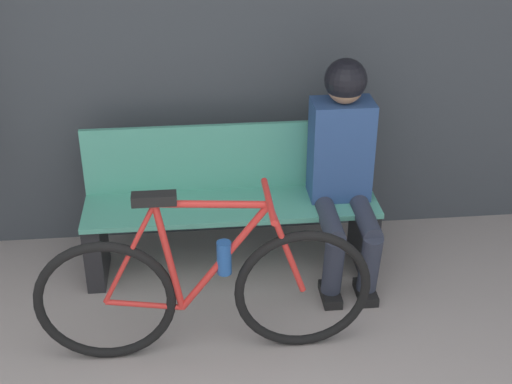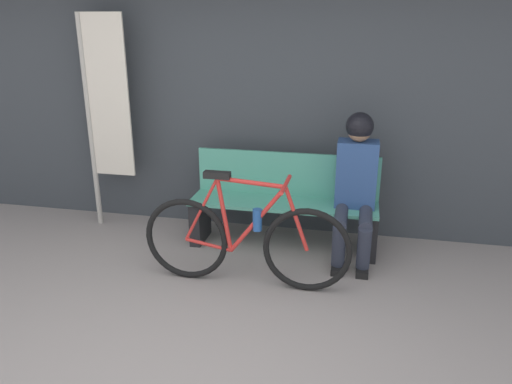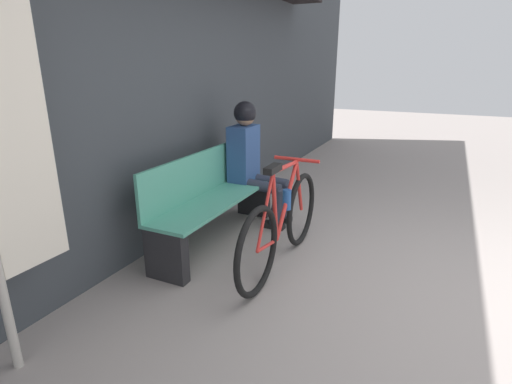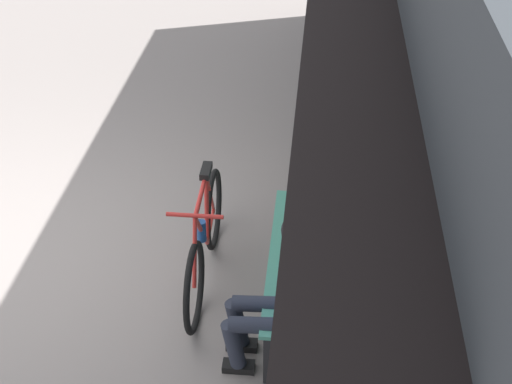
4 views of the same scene
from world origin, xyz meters
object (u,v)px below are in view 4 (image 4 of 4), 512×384
at_px(park_bench_near, 305,261).
at_px(person_seated, 286,284).
at_px(banner_pole, 330,61).
at_px(bicycle, 204,242).

height_order(park_bench_near, person_seated, person_seated).
xyz_separation_m(park_bench_near, banner_pole, (-1.75, 0.12, 0.81)).
bearing_deg(park_bench_near, banner_pole, 176.16).
relative_size(park_bench_near, banner_pole, 0.82).
bearing_deg(person_seated, bicycle, -140.11).
height_order(bicycle, person_seated, person_seated).
height_order(person_seated, banner_pole, banner_pole).
xyz_separation_m(park_bench_near, person_seated, (0.62, -0.11, 0.32)).
bearing_deg(bicycle, park_bench_near, 77.08).
bearing_deg(banner_pole, bicycle, -29.48).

